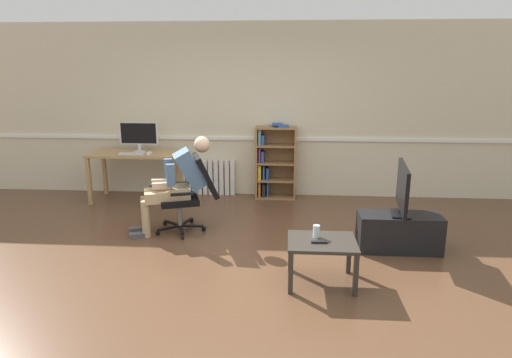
% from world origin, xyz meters
% --- Properties ---
extents(ground_plane, '(18.00, 18.00, 0.00)m').
position_xyz_m(ground_plane, '(0.00, 0.00, 0.00)').
color(ground_plane, brown).
extents(back_wall, '(12.00, 0.13, 2.70)m').
position_xyz_m(back_wall, '(0.00, 2.65, 1.35)').
color(back_wall, beige).
rests_on(back_wall, ground_plane).
extents(computer_desk, '(1.33, 0.66, 0.76)m').
position_xyz_m(computer_desk, '(-1.81, 2.15, 0.65)').
color(computer_desk, tan).
rests_on(computer_desk, ground_plane).
extents(imac_monitor, '(0.60, 0.14, 0.46)m').
position_xyz_m(imac_monitor, '(-1.75, 2.23, 1.02)').
color(imac_monitor, silver).
rests_on(imac_monitor, computer_desk).
extents(keyboard, '(0.38, 0.12, 0.02)m').
position_xyz_m(keyboard, '(-1.80, 2.01, 0.77)').
color(keyboard, silver).
rests_on(keyboard, computer_desk).
extents(computer_mouse, '(0.06, 0.10, 0.03)m').
position_xyz_m(computer_mouse, '(-1.54, 2.03, 0.77)').
color(computer_mouse, white).
rests_on(computer_mouse, computer_desk).
extents(bookshelf, '(0.63, 0.29, 1.18)m').
position_xyz_m(bookshelf, '(0.31, 2.44, 0.56)').
color(bookshelf, olive).
rests_on(bookshelf, ground_plane).
extents(radiator, '(0.88, 0.08, 0.57)m').
position_xyz_m(radiator, '(-0.76, 2.54, 0.28)').
color(radiator, white).
rests_on(radiator, ground_plane).
extents(office_chair, '(0.82, 0.68, 0.97)m').
position_xyz_m(office_chair, '(-0.67, 0.91, 0.52)').
color(office_chair, black).
rests_on(office_chair, ground_plane).
extents(person_seated, '(1.03, 0.62, 1.20)m').
position_xyz_m(person_seated, '(-0.83, 0.85, 0.65)').
color(person_seated, tan).
rests_on(person_seated, ground_plane).
extents(tv_stand, '(0.91, 0.38, 0.42)m').
position_xyz_m(tv_stand, '(1.80, 0.44, 0.21)').
color(tv_stand, black).
rests_on(tv_stand, ground_plane).
extents(tv_screen, '(0.24, 0.84, 0.57)m').
position_xyz_m(tv_screen, '(1.80, 0.44, 0.72)').
color(tv_screen, black).
rests_on(tv_screen, tv_stand).
extents(coffee_table, '(0.65, 0.52, 0.43)m').
position_xyz_m(coffee_table, '(0.87, -0.42, 0.37)').
color(coffee_table, '#332D28').
rests_on(coffee_table, ground_plane).
extents(drinking_glass, '(0.07, 0.07, 0.12)m').
position_xyz_m(drinking_glass, '(0.82, -0.34, 0.50)').
color(drinking_glass, silver).
rests_on(drinking_glass, coffee_table).
extents(spare_remote, '(0.15, 0.04, 0.02)m').
position_xyz_m(spare_remote, '(0.84, -0.48, 0.44)').
color(spare_remote, black).
rests_on(spare_remote, coffee_table).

